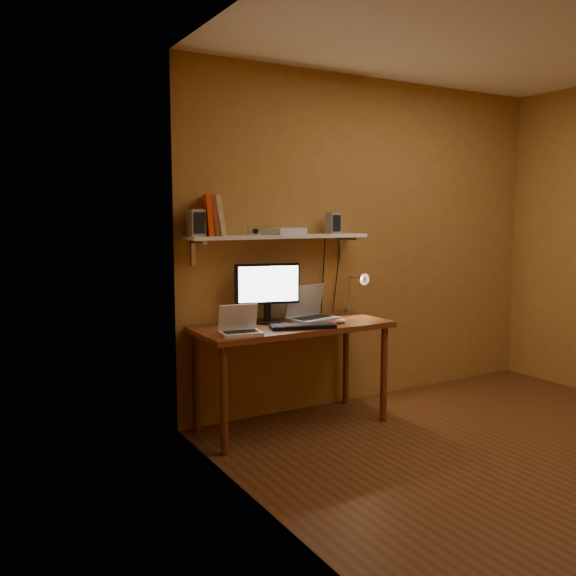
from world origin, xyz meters
TOP-DOWN VIEW (x-y plane):
  - room at (0.00, 0.00)m, footprint 3.44×3.24m
  - desk at (-0.95, 1.28)m, footprint 1.40×0.60m
  - wall_shelf at (-0.95, 1.47)m, footprint 1.40×0.25m
  - monitor at (-1.08, 1.41)m, footprint 0.46×0.24m
  - laptop at (-0.75, 1.38)m, footprint 0.39×0.31m
  - netbook at (-1.43, 1.14)m, footprint 0.28×0.22m
  - keyboard at (-0.96, 1.11)m, footprint 0.47×0.28m
  - mouse at (-0.63, 1.13)m, footprint 0.09×0.06m
  - desk_lamp at (-0.29, 1.41)m, footprint 0.09×0.23m
  - speaker_left at (-1.59, 1.46)m, footprint 0.11×0.11m
  - speaker_right at (-0.48, 1.47)m, footprint 0.09×0.09m
  - books at (-1.45, 1.48)m, footprint 0.18×0.20m
  - shelf_camera at (-1.17, 1.42)m, footprint 0.10×0.05m
  - router at (-0.90, 1.48)m, footprint 0.34×0.28m

SIDE VIEW (x-z plane):
  - desk at x=-0.95m, z-range 0.29..1.04m
  - keyboard at x=-0.96m, z-range 0.75..0.77m
  - mouse at x=-0.63m, z-range 0.75..0.78m
  - netbook at x=-1.43m, z-range 0.71..0.90m
  - laptop at x=-0.75m, z-range 0.69..0.95m
  - desk_lamp at x=-0.29m, z-range 0.77..1.15m
  - monitor at x=-1.08m, z-range 0.78..1.20m
  - room at x=0.00m, z-range -0.02..2.62m
  - wall_shelf at x=-0.95m, z-range 1.26..1.46m
  - router at x=-0.90m, z-range 1.38..1.42m
  - shelf_camera at x=-1.17m, z-range 1.38..1.44m
  - speaker_right at x=-0.48m, z-range 1.38..1.53m
  - speaker_left at x=-1.59m, z-range 1.38..1.56m
  - books at x=-1.45m, z-range 1.37..1.65m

